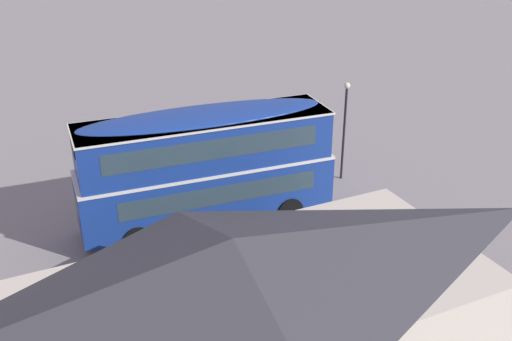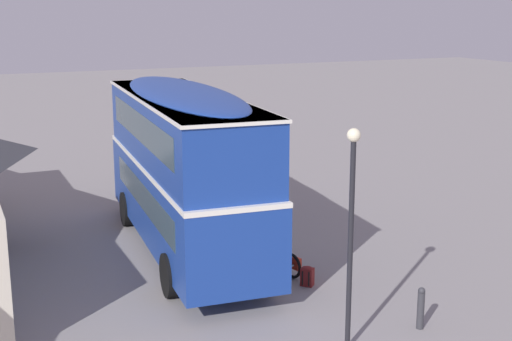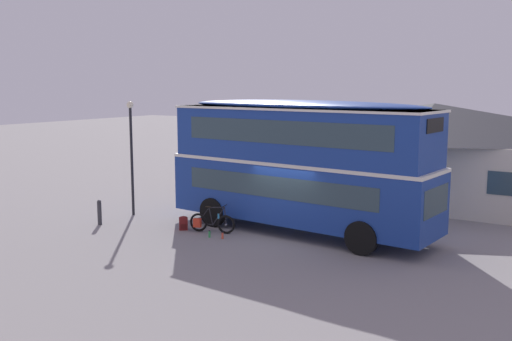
% 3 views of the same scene
% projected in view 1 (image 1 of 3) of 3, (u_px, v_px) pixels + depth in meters
% --- Properties ---
extents(ground_plane, '(120.00, 120.00, 0.00)m').
position_uv_depth(ground_plane, '(199.00, 212.00, 25.42)').
color(ground_plane, gray).
extents(double_decker_bus, '(10.22, 3.41, 4.79)m').
position_uv_depth(double_decker_bus, '(206.00, 163.00, 23.55)').
color(double_decker_bus, black).
rests_on(double_decker_bus, ground).
extents(touring_bicycle, '(1.73, 0.72, 1.04)m').
position_uv_depth(touring_bicycle, '(250.00, 184.00, 27.01)').
color(touring_bicycle, black).
rests_on(touring_bicycle, ground).
extents(backpack_on_ground, '(0.39, 0.39, 0.52)m').
position_uv_depth(backpack_on_ground, '(269.00, 179.00, 27.66)').
color(backpack_on_ground, maroon).
rests_on(backpack_on_ground, ground).
extents(water_bottle_red_squeeze, '(0.08, 0.08, 0.24)m').
position_uv_depth(water_bottle_red_squeeze, '(228.00, 188.00, 27.16)').
color(water_bottle_red_squeeze, '#D84C33').
rests_on(water_bottle_red_squeeze, ground).
extents(water_bottle_green_metal, '(0.08, 0.08, 0.25)m').
position_uv_depth(water_bottle_green_metal, '(237.00, 185.00, 27.43)').
color(water_bottle_green_metal, green).
rests_on(water_bottle_green_metal, ground).
extents(pub_building, '(14.73, 6.75, 4.49)m').
position_uv_depth(pub_building, '(234.00, 309.00, 16.02)').
color(pub_building, beige).
rests_on(pub_building, ground).
extents(street_lamp, '(0.28, 0.28, 4.66)m').
position_uv_depth(street_lamp, '(345.00, 121.00, 27.15)').
color(street_lamp, black).
rests_on(street_lamp, ground).
extents(kerb_bollard, '(0.16, 0.16, 0.97)m').
position_uv_depth(kerb_bollard, '(318.00, 154.00, 29.71)').
color(kerb_bollard, '#333338').
rests_on(kerb_bollard, ground).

